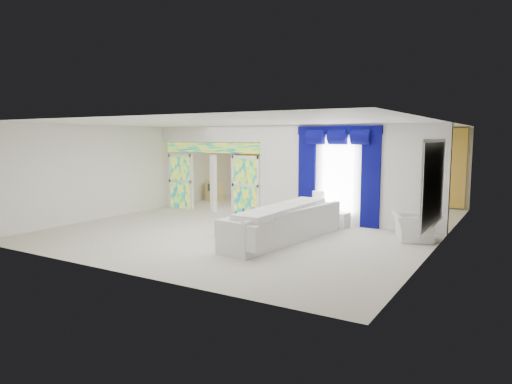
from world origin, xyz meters
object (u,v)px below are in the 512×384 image
Objects in this scene: coffee_table at (245,226)px; console_table at (327,218)px; white_sofa at (284,226)px; grand_piano at (271,192)px; armchair at (412,227)px.

console_table is at bearing 55.11° from coffee_table.
console_table is at bearing 93.78° from white_sofa.
white_sofa is at bearing -51.52° from grand_piano.
coffee_table is 2.66m from console_table.
grand_piano is (-6.47, 4.20, 0.10)m from armchair.
armchair is (2.77, 1.75, -0.06)m from white_sofa.
grand_piano reaches higher than white_sofa.
white_sofa is at bearing -93.90° from console_table.
white_sofa reaches higher than console_table.
white_sofa is at bearing 99.88° from armchair.
white_sofa reaches higher than armchair.
white_sofa is 2.49m from console_table.
grand_piano is (-3.70, 5.96, 0.04)m from white_sofa.
armchair is (2.60, -0.73, 0.12)m from console_table.
console_table is at bearing 51.92° from armchair.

